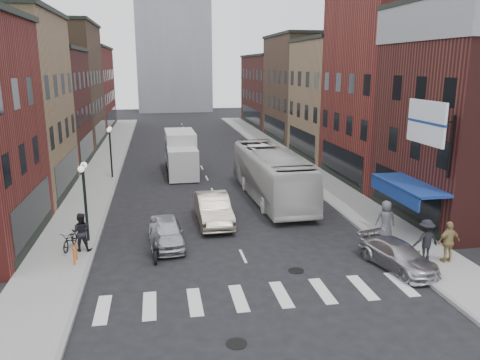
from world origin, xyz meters
The scene contains 29 objects.
ground centered at (0.00, 0.00, 0.00)m, with size 160.00×160.00×0.00m, color black.
sidewalk_left centered at (-8.50, 22.00, 0.07)m, with size 3.00×74.00×0.15m, color gray.
sidewalk_right centered at (8.50, 22.00, 0.07)m, with size 3.00×74.00×0.15m, color gray.
curb_left centered at (-7.00, 22.00, 0.00)m, with size 0.20×74.00×0.16m, color gray.
curb_right centered at (7.00, 22.00, 0.00)m, with size 0.20×74.00×0.16m, color gray.
crosswalk_stripes centered at (0.00, -3.00, 0.00)m, with size 12.00×2.20×0.01m, color silver.
bldg_left_mid_b centered at (-14.99, 24.00, 5.15)m, with size 10.30×10.20×10.30m.
bldg_left_far_a centered at (-14.99, 35.00, 6.65)m, with size 10.30×12.20×13.30m.
bldg_left_far_b centered at (-14.99, 49.00, 5.65)m, with size 10.30×16.20×11.30m.
bldg_right_mid_a centered at (15.00, 14.00, 7.15)m, with size 10.30×10.20×14.30m.
bldg_right_mid_b centered at (14.99, 24.00, 5.65)m, with size 10.30×10.20×11.30m.
bldg_right_far_a centered at (14.99, 35.00, 6.15)m, with size 10.30×12.20×12.30m.
bldg_right_far_b centered at (14.99, 49.00, 5.15)m, with size 10.30×16.20×10.30m.
awning_blue centered at (8.93, 2.50, 2.63)m, with size 1.80×5.00×0.78m.
billboard_sign centered at (8.59, 0.50, 6.13)m, with size 1.52×3.00×3.70m.
streetlamp_near centered at (-7.40, 4.00, 2.91)m, with size 0.32×1.22×4.11m.
streetlamp_far centered at (-7.40, 18.00, 2.91)m, with size 0.32×1.22×4.11m.
bike_rack centered at (-7.60, 1.30, 0.55)m, with size 0.08×0.68×0.80m.
box_truck centered at (-1.88, 19.13, 1.67)m, with size 2.47×7.81×3.38m.
motorcycle_rider centered at (-4.06, 1.46, 0.97)m, with size 0.59×2.04×2.08m.
transit_bus centered at (3.62, 10.39, 1.68)m, with size 2.82×12.04×3.35m, color silver.
sedan_left_near centered at (-3.50, 3.00, 0.69)m, with size 1.63×4.06×1.38m, color #B7B8BC.
sedan_left_far centered at (-0.80, 6.01, 0.83)m, with size 1.77×5.06×1.67m, color #AEA28D.
curb_car centered at (6.50, -1.51, 0.60)m, with size 1.67×4.10×1.19m, color #AFAEB3.
parked_bicycle centered at (-8.09, 3.04, 0.60)m, with size 0.59×1.70×0.89m, color black.
ped_left_solo centered at (-7.50, 2.70, 1.08)m, with size 0.91×0.52×1.87m, color black.
ped_right_a centered at (8.01, -1.16, 1.10)m, with size 1.23×0.61×1.90m, color black.
ped_right_b centered at (8.87, -1.56, 1.10)m, with size 1.11×0.56×1.90m, color #9A834E.
ped_right_c centered at (7.51, 1.70, 1.14)m, with size 0.97×0.63×1.98m, color #515358.
Camera 1 is at (-3.74, -19.23, 8.76)m, focal length 35.00 mm.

